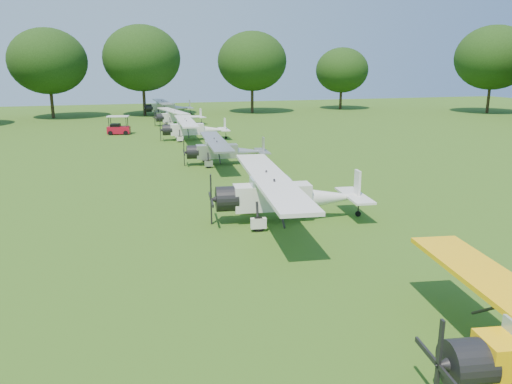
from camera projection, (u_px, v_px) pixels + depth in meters
ground at (306, 237)px, 21.73m from camera, size 160.00×160.00×0.00m
tree_belt at (388, 47)px, 20.90m from camera, size 137.36×130.27×14.52m
aircraft_3 at (284, 192)px, 23.76m from camera, size 7.70×12.23×2.40m
aircraft_4 at (223, 149)px, 37.32m from camera, size 6.44×10.25×2.01m
aircraft_5 at (192, 127)px, 49.43m from camera, size 6.85×10.92×2.15m
aircraft_6 at (178, 116)px, 61.72m from camera, size 6.35×10.07×1.98m
aircraft_7 at (167, 106)px, 73.55m from camera, size 7.15×11.36×2.25m
golf_cart at (118, 128)px, 53.53m from camera, size 2.53×1.83×1.97m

